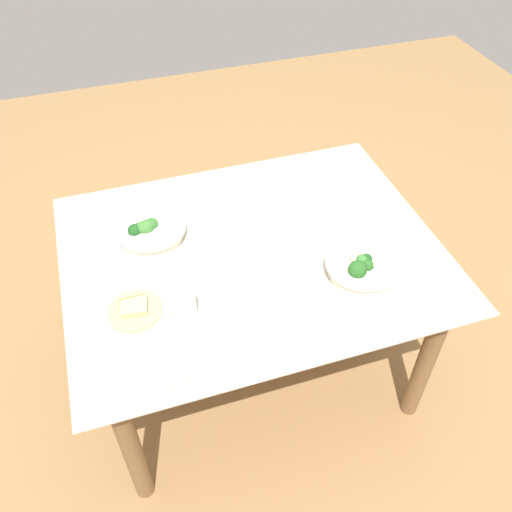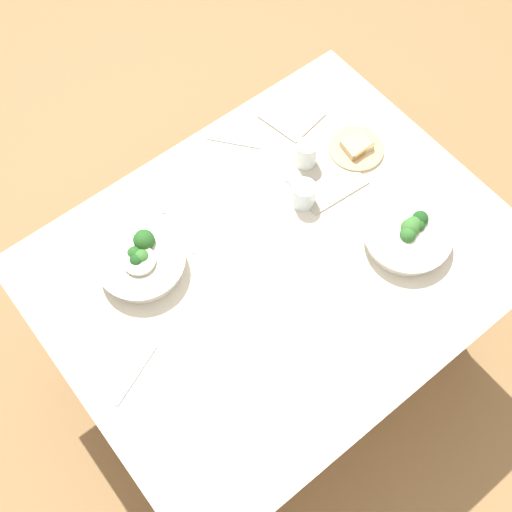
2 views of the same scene
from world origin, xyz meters
The scene contains 13 objects.
ground_plane centered at (0.00, 0.00, 0.00)m, with size 6.00×6.00×0.00m, color #9E7547.
dining_table centered at (0.00, 0.00, 0.63)m, with size 1.39×1.09×0.73m.
broccoli_bowl_far centered at (-0.33, 0.24, 0.77)m, with size 0.26×0.26×0.11m.
broccoli_bowl_near centered at (0.35, -0.19, 0.77)m, with size 0.27×0.27×0.09m.
bread_side_plate centered at (0.46, 0.16, 0.75)m, with size 0.18×0.18×0.04m.
water_glass_center centered at (0.19, 0.11, 0.78)m, with size 0.07×0.07×0.09m, color silver.
water_glass_side centered at (0.30, 0.22, 0.78)m, with size 0.07×0.07×0.10m, color silver.
fork_by_far_bowl centered at (-0.15, 0.40, 0.74)m, with size 0.05×0.11×0.00m.
fork_by_near_bowl centered at (-0.16, 0.22, 0.74)m, with size 0.07×0.10×0.00m.
table_knife_left centered at (-0.53, -0.03, 0.74)m, with size 0.20×0.01×0.00m, color #B7B7BC.
table_knife_right centered at (0.16, 0.43, 0.74)m, with size 0.18×0.01×0.00m, color #B7B7BC.
napkin_folded_upper centered at (0.39, 0.40, 0.74)m, with size 0.16×0.17×0.01m, color #B1A997.
napkin_folded_lower centered at (0.30, 0.12, 0.74)m, with size 0.22×0.17×0.01m, color #B1A997.
Camera 1 is at (0.43, 1.38, 2.13)m, focal length 37.79 mm.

